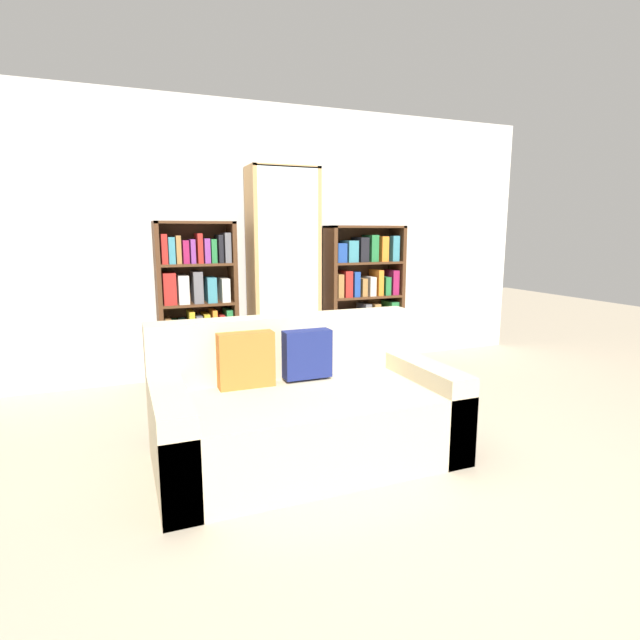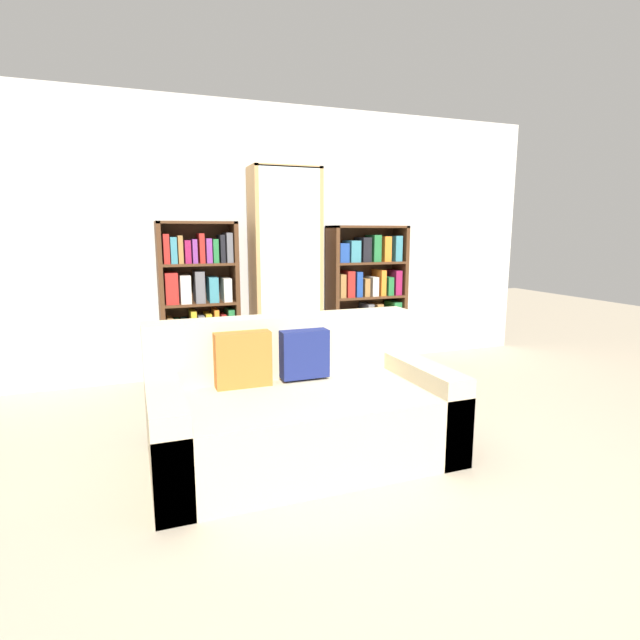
# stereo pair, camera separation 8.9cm
# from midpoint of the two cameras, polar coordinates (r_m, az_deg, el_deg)

# --- Properties ---
(ground_plane) EXTENTS (16.00, 16.00, 0.00)m
(ground_plane) POSITION_cam_midpoint_polar(r_m,az_deg,el_deg) (2.98, 8.49, -19.10)
(ground_plane) COLOR tan
(wall_back) EXTENTS (6.26, 0.06, 2.70)m
(wall_back) POSITION_cam_midpoint_polar(r_m,az_deg,el_deg) (5.20, -7.07, 8.94)
(wall_back) COLOR beige
(wall_back) RESTS_ON ground
(couch) EXTENTS (1.87, 1.00, 0.88)m
(couch) POSITION_cam_midpoint_polar(r_m,az_deg,el_deg) (3.28, -2.72, -10.40)
(couch) COLOR beige
(couch) RESTS_ON ground
(bookshelf_left) EXTENTS (0.73, 0.32, 1.54)m
(bookshelf_left) POSITION_cam_midpoint_polar(r_m,az_deg,el_deg) (4.91, -14.39, 1.52)
(bookshelf_left) COLOR #4C2D19
(bookshelf_left) RESTS_ON ground
(display_cabinet) EXTENTS (0.68, 0.36, 2.07)m
(display_cabinet) POSITION_cam_midpoint_polar(r_m,az_deg,el_deg) (5.05, -4.72, 5.26)
(display_cabinet) COLOR tan
(display_cabinet) RESTS_ON ground
(bookshelf_right) EXTENTS (0.85, 0.32, 1.51)m
(bookshelf_right) POSITION_cam_midpoint_polar(r_m,az_deg,el_deg) (5.44, 4.56, 2.35)
(bookshelf_right) COLOR #4C2D19
(bookshelf_right) RESTS_ON ground
(wine_bottle) EXTENTS (0.09, 0.09, 0.35)m
(wine_bottle) POSITION_cam_midpoint_polar(r_m,az_deg,el_deg) (4.71, 3.21, -6.01)
(wine_bottle) COLOR #143819
(wine_bottle) RESTS_ON ground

